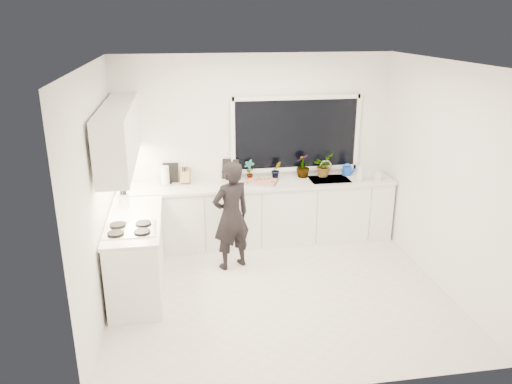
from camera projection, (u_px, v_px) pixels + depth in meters
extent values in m
cube|color=beige|center=(278.00, 291.00, 6.09)|extent=(4.00, 3.50, 0.02)
cube|color=white|center=(255.00, 148.00, 7.29)|extent=(4.00, 0.02, 2.70)
cube|color=white|center=(96.00, 195.00, 5.34)|extent=(0.02, 3.50, 2.70)
cube|color=white|center=(444.00, 177.00, 5.95)|extent=(0.02, 3.50, 2.70)
cube|color=white|center=(282.00, 62.00, 5.20)|extent=(4.00, 3.50, 0.02)
cube|color=black|center=(296.00, 134.00, 7.28)|extent=(1.80, 0.02, 1.00)
cube|color=white|center=(258.00, 214.00, 7.30)|extent=(3.92, 0.58, 0.88)
cube|color=white|center=(137.00, 255.00, 6.02)|extent=(0.58, 1.60, 0.88)
cube|color=silver|center=(259.00, 184.00, 7.14)|extent=(3.94, 0.62, 0.04)
cube|color=silver|center=(134.00, 220.00, 5.87)|extent=(0.62, 1.60, 0.04)
cube|color=white|center=(119.00, 135.00, 5.86)|extent=(0.34, 2.10, 0.70)
cube|color=silver|center=(329.00, 182.00, 7.31)|extent=(0.58, 0.42, 0.14)
cylinder|color=silver|center=(326.00, 168.00, 7.45)|extent=(0.03, 0.03, 0.22)
cube|color=black|center=(130.00, 229.00, 5.53)|extent=(0.56, 0.48, 0.03)
imported|color=black|center=(231.00, 216.00, 6.45)|extent=(0.63, 0.53, 1.46)
cube|color=silver|center=(260.00, 182.00, 7.11)|extent=(0.59, 0.52, 0.03)
cube|color=red|center=(260.00, 181.00, 7.10)|extent=(0.54, 0.47, 0.01)
cylinder|color=blue|center=(347.00, 171.00, 7.47)|extent=(0.17, 0.17, 0.13)
cylinder|color=white|center=(165.00, 176.00, 6.99)|extent=(0.11, 0.11, 0.26)
cube|color=#A5784C|center=(186.00, 176.00, 7.08)|extent=(0.15, 0.13, 0.22)
cylinder|color=#B6B6BB|center=(124.00, 200.00, 6.23)|extent=(0.14, 0.14, 0.16)
cube|color=black|center=(171.00, 173.00, 7.13)|extent=(0.22, 0.04, 0.28)
cube|color=black|center=(230.00, 169.00, 7.26)|extent=(0.24, 0.11, 0.30)
imported|color=#26662D|center=(249.00, 170.00, 7.22)|extent=(0.19, 0.18, 0.30)
imported|color=#26662D|center=(276.00, 170.00, 7.29)|extent=(0.17, 0.14, 0.26)
imported|color=#26662D|center=(303.00, 166.00, 7.34)|extent=(0.27, 0.27, 0.34)
imported|color=#26662D|center=(323.00, 165.00, 7.38)|extent=(0.37, 0.39, 0.33)
imported|color=#D8BF66|center=(361.00, 171.00, 7.17)|extent=(0.14, 0.13, 0.29)
imported|color=#D8BF66|center=(377.00, 173.00, 7.22)|extent=(0.12, 0.12, 0.21)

